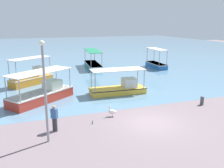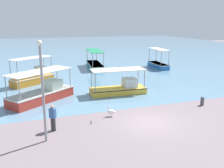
{
  "view_description": "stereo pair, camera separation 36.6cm",
  "coord_description": "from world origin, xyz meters",
  "views": [
    {
      "loc": [
        -7.93,
        -13.87,
        6.66
      ],
      "look_at": [
        -0.67,
        5.8,
        1.37
      ],
      "focal_mm": 40.0,
      "sensor_mm": 36.0,
      "label": 1
    },
    {
      "loc": [
        -7.58,
        -14.0,
        6.66
      ],
      "look_at": [
        -0.67,
        5.8,
        1.37
      ],
      "focal_mm": 40.0,
      "sensor_mm": 36.0,
      "label": 2
    }
  ],
  "objects": [
    {
      "name": "pelican",
      "position": [
        -2.09,
        1.92,
        0.38
      ],
      "size": [
        0.79,
        0.44,
        0.8
      ],
      "color": "#E0997A",
      "rests_on": "ground"
    },
    {
      "name": "ground",
      "position": [
        0.0,
        0.0,
        0.0
      ],
      "size": [
        120.0,
        120.0,
        0.0
      ],
      "primitive_type": "plane",
      "color": "slate"
    },
    {
      "name": "harbor_water",
      "position": [
        0.0,
        48.0,
        0.0
      ],
      "size": [
        110.0,
        90.0,
        0.0
      ],
      "primitive_type": "cube",
      "color": "slate",
      "rests_on": "ground"
    },
    {
      "name": "fisherman_standing",
      "position": [
        -6.28,
        0.85,
        0.91
      ],
      "size": [
        0.44,
        0.44,
        1.69
      ],
      "color": "#3B3A3F",
      "rests_on": "ground"
    },
    {
      "name": "fishing_boat_far_right",
      "position": [
        2.0,
        21.1,
        0.5
      ],
      "size": [
        2.58,
        6.82,
        2.53
      ],
      "color": "teal",
      "rests_on": "harbor_water"
    },
    {
      "name": "fishing_boat_far_left",
      "position": [
        10.78,
        17.95,
        0.53
      ],
      "size": [
        1.77,
        4.65,
        2.76
      ],
      "color": "#2766B1",
      "rests_on": "harbor_water"
    },
    {
      "name": "fishing_boat_outer",
      "position": [
        -6.43,
        7.35,
        0.65
      ],
      "size": [
        5.92,
        5.08,
        2.61
      ],
      "color": "red",
      "rests_on": "harbor_water"
    },
    {
      "name": "mooring_bollard",
      "position": [
        5.7,
        1.79,
        0.4
      ],
      "size": [
        0.3,
        0.3,
        0.75
      ],
      "color": "#47474C",
      "rests_on": "ground"
    },
    {
      "name": "fishing_boat_near_right",
      "position": [
        -6.92,
        13.88,
        0.67
      ],
      "size": [
        4.86,
        4.0,
        2.88
      ],
      "color": "orange",
      "rests_on": "harbor_water"
    },
    {
      "name": "glass_bottle",
      "position": [
        -3.78,
        1.12,
        0.11
      ],
      "size": [
        0.07,
        0.07,
        0.27
      ],
      "color": "#3F7F4C",
      "rests_on": "ground"
    },
    {
      "name": "lamp_post",
      "position": [
        -6.83,
        -0.43,
        3.21
      ],
      "size": [
        0.28,
        0.28,
        5.71
      ],
      "color": "gray",
      "rests_on": "ground"
    },
    {
      "name": "fishing_boat_near_left",
      "position": [
        0.64,
        7.27,
        0.55
      ],
      "size": [
        5.33,
        2.2,
        2.33
      ],
      "color": "gold",
      "rests_on": "harbor_water"
    }
  ]
}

